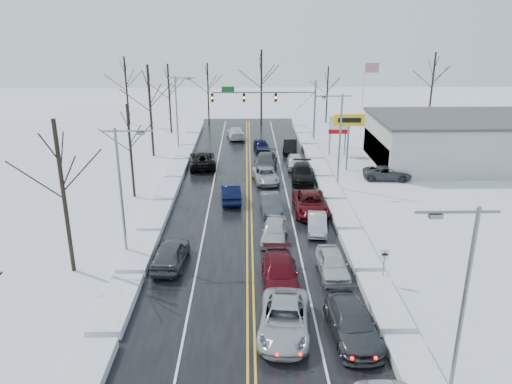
{
  "coord_description": "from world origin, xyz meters",
  "views": [
    {
      "loc": [
        -0.14,
        -35.13,
        15.76
      ],
      "look_at": [
        0.54,
        2.0,
        2.5
      ],
      "focal_mm": 35.0,
      "sensor_mm": 36.0,
      "label": 1
    }
  ],
  "objects_px": {
    "traffic_signal_mast": "(275,101)",
    "tires_plus_sign": "(349,124)",
    "dealership_building": "(466,141)",
    "oncoming_car_0": "(231,201)",
    "flagpole": "(364,94)"
  },
  "relations": [
    {
      "from": "tires_plus_sign",
      "to": "dealership_building",
      "type": "bearing_deg",
      "value": 8.47
    },
    {
      "from": "tires_plus_sign",
      "to": "dealership_building",
      "type": "relative_size",
      "value": 0.29
    },
    {
      "from": "flagpole",
      "to": "dealership_building",
      "type": "bearing_deg",
      "value": -53.73
    },
    {
      "from": "tires_plus_sign",
      "to": "oncoming_car_0",
      "type": "height_order",
      "value": "tires_plus_sign"
    },
    {
      "from": "tires_plus_sign",
      "to": "oncoming_car_0",
      "type": "bearing_deg",
      "value": -142.73
    },
    {
      "from": "traffic_signal_mast",
      "to": "dealership_building",
      "type": "bearing_deg",
      "value": -25.95
    },
    {
      "from": "flagpole",
      "to": "dealership_building",
      "type": "xyz_separation_m",
      "value": [
        8.8,
        -12.0,
        -3.27
      ]
    },
    {
      "from": "traffic_signal_mast",
      "to": "oncoming_car_0",
      "type": "bearing_deg",
      "value": -103.47
    },
    {
      "from": "tires_plus_sign",
      "to": "dealership_building",
      "type": "xyz_separation_m",
      "value": [
        13.48,
        2.01,
        -2.34
      ]
    },
    {
      "from": "tires_plus_sign",
      "to": "oncoming_car_0",
      "type": "distance_m",
      "value": 16.05
    },
    {
      "from": "dealership_building",
      "to": "traffic_signal_mast",
      "type": "bearing_deg",
      "value": 154.05
    },
    {
      "from": "traffic_signal_mast",
      "to": "tires_plus_sign",
      "type": "xyz_separation_m",
      "value": [
        7.05,
        -12.0,
        -0.49
      ]
    },
    {
      "from": "tires_plus_sign",
      "to": "flagpole",
      "type": "distance_m",
      "value": 14.79
    },
    {
      "from": "traffic_signal_mast",
      "to": "dealership_building",
      "type": "height_order",
      "value": "traffic_signal_mast"
    },
    {
      "from": "flagpole",
      "to": "oncoming_car_0",
      "type": "relative_size",
      "value": 2.1
    }
  ]
}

